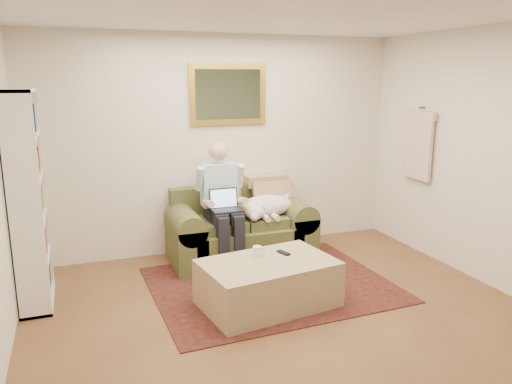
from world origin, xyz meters
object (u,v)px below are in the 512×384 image
sofa (240,235)px  ottoman (268,283)px  laptop (225,204)px  bookshelf (28,200)px  seated_man (223,206)px  sleeping_dog (267,206)px  coffee_mug (257,251)px

sofa → ottoman: bearing=-97.2°
sofa → laptop: bearing=-139.0°
sofa → bookshelf: (-2.20, -0.45, 0.71)m
laptop → ottoman: bearing=-85.5°
seated_man → sleeping_dog: (0.54, 0.07, -0.06)m
sofa → bookshelf: 2.36m
sofa → laptop: size_ratio=5.15×
sofa → laptop: laptop is taller
sleeping_dog → bookshelf: bookshelf is taller
sofa → ottoman: 1.31m
sleeping_dog → laptop: bearing=-166.4°
seated_man → bookshelf: bookshelf is taller
sleeping_dog → ottoman: bearing=-110.8°
laptop → sofa: bearing=41.0°
seated_man → laptop: bearing=-90.0°
laptop → bookshelf: (-1.95, -0.23, 0.27)m
sleeping_dog → seated_man: bearing=-172.9°
sofa → seated_man: (-0.25, -0.15, 0.41)m
sofa → coffee_mug: (-0.21, -1.14, 0.20)m
seated_man → coffee_mug: (0.03, -0.99, -0.21)m
sofa → bookshelf: bearing=-168.5°
ottoman → coffee_mug: 0.32m
sofa → sleeping_dog: sofa is taller
seated_man → ottoman: size_ratio=1.15×
sofa → coffee_mug: sofa is taller
sofa → laptop: (-0.25, -0.22, 0.44)m
laptop → sleeping_dog: 0.57m
sofa → ottoman: sofa is taller
ottoman → bookshelf: bearing=157.4°
sleeping_dog → bookshelf: (-2.50, -0.36, 0.37)m
coffee_mug → sleeping_dog: bearing=64.2°
seated_man → coffee_mug: seated_man is taller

